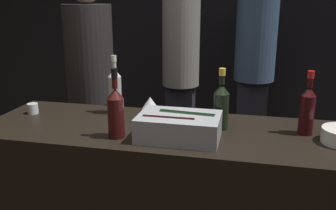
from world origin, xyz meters
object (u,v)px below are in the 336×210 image
red_wine_bottle_black_foil (116,111)px  person_grey_polo (255,62)px  candle_votive (33,108)px  person_in_hoodie (91,79)px  champagne_bottle (221,105)px  red_wine_bottle_tall (307,109)px  white_wine_bottle (115,90)px  ice_bin_with_bottles (179,126)px  person_blond_tee (181,65)px  wine_glass (150,103)px

red_wine_bottle_black_foil → person_grey_polo: 2.02m
candle_votive → person_in_hoodie: size_ratio=0.04×
person_in_hoodie → candle_votive: bearing=-119.8°
candle_votive → champagne_bottle: champagne_bottle is taller
person_grey_polo → person_in_hoodie: bearing=149.5°
red_wine_bottle_black_foil → red_wine_bottle_tall: red_wine_bottle_black_foil is taller
red_wine_bottle_tall → white_wine_bottle: 1.07m
person_in_hoodie → ice_bin_with_bottles: bearing=-75.7°
red_wine_bottle_tall → person_grey_polo: 1.67m
champagne_bottle → person_blond_tee: person_blond_tee is taller
red_wine_bottle_black_foil → person_in_hoodie: (-0.61, 1.04, -0.10)m
red_wine_bottle_tall → ice_bin_with_bottles: bearing=-161.5°
wine_glass → champagne_bottle: bearing=-9.3°
ice_bin_with_bottles → person_grey_polo: 1.89m
candle_votive → person_blond_tee: 1.47m
person_in_hoodie → white_wine_bottle: bearing=-83.7°
candle_votive → person_grey_polo: size_ratio=0.03×
wine_glass → person_blond_tee: bearing=93.2°
candle_votive → person_blond_tee: bearing=64.2°
white_wine_bottle → person_blond_tee: size_ratio=0.19×
red_wine_bottle_tall → person_in_hoodie: bearing=152.7°
person_grey_polo → person_blond_tee: bearing=141.9°
red_wine_bottle_black_foil → champagne_bottle: 0.55m
champagne_bottle → person_grey_polo: (0.17, 1.66, -0.04)m
ice_bin_with_bottles → wine_glass: (-0.22, 0.26, 0.03)m
wine_glass → red_wine_bottle_black_foil: bearing=-105.9°
red_wine_bottle_tall → person_in_hoodie: 1.72m
person_in_hoodie → person_grey_polo: person_grey_polo is taller
ice_bin_with_bottles → person_in_hoodie: 1.35m
ice_bin_with_bottles → white_wine_bottle: 0.56m
ice_bin_with_bottles → champagne_bottle: 0.27m
champagne_bottle → person_blond_tee: bearing=109.5°
person_in_hoodie → person_blond_tee: person_blond_tee is taller
red_wine_bottle_black_foil → white_wine_bottle: same height
wine_glass → red_wine_bottle_tall: (0.83, -0.05, 0.04)m
red_wine_bottle_tall → white_wine_bottle: white_wine_bottle is taller
champagne_bottle → candle_votive: bearing=179.3°
wine_glass → person_in_hoodie: person_in_hoodie is taller
red_wine_bottle_black_foil → white_wine_bottle: 0.40m
white_wine_bottle → person_blond_tee: (0.16, 1.21, -0.05)m
champagne_bottle → person_blond_tee: 1.42m
candle_votive → person_in_hoodie: 0.79m
ice_bin_with_bottles → person_blond_tee: 1.56m
white_wine_bottle → person_in_hoodie: bearing=124.6°
ice_bin_with_bottles → person_grey_polo: size_ratio=0.21×
ice_bin_with_bottles → person_in_hoodie: person_in_hoodie is taller
white_wine_bottle → champagne_bottle: bearing=-11.8°
person_in_hoodie → person_blond_tee: (0.62, 0.54, 0.05)m
person_blond_tee → person_grey_polo: bearing=-38.1°
ice_bin_with_bottles → champagne_bottle: size_ratio=1.23×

